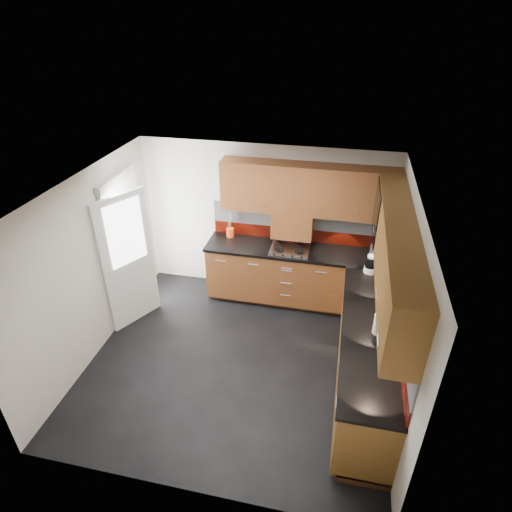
% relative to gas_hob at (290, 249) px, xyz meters
% --- Properties ---
extents(room, '(4.00, 3.80, 2.64)m').
position_rel_gas_hob_xyz_m(room, '(-0.45, -1.47, 0.54)').
color(room, black).
extents(base_cabinets, '(2.70, 3.20, 0.95)m').
position_rel_gas_hob_xyz_m(base_cabinets, '(0.62, -0.75, -0.52)').
color(base_cabinets, brown).
rests_on(base_cabinets, room).
extents(countertop, '(2.72, 3.22, 0.04)m').
position_rel_gas_hob_xyz_m(countertop, '(0.60, -0.77, -0.03)').
color(countertop, black).
rests_on(countertop, base_cabinets).
extents(backsplash, '(2.70, 3.20, 0.54)m').
position_rel_gas_hob_xyz_m(backsplash, '(0.83, -0.54, 0.26)').
color(backsplash, maroon).
rests_on(backsplash, countertop).
extents(upper_cabinets, '(2.50, 3.20, 0.72)m').
position_rel_gas_hob_xyz_m(upper_cabinets, '(0.78, -0.69, 0.88)').
color(upper_cabinets, brown).
rests_on(upper_cabinets, room).
extents(extractor_hood, '(0.60, 0.33, 0.40)m').
position_rel_gas_hob_xyz_m(extractor_hood, '(-0.00, 0.17, 0.33)').
color(extractor_hood, brown).
rests_on(extractor_hood, room).
extents(glass_cabinet, '(0.32, 0.80, 0.66)m').
position_rel_gas_hob_xyz_m(glass_cabinet, '(1.26, -0.40, 0.91)').
color(glass_cabinet, black).
rests_on(glass_cabinet, room).
extents(back_door, '(0.42, 1.19, 2.04)m').
position_rel_gas_hob_xyz_m(back_door, '(-2.23, -0.72, 0.08)').
color(back_door, white).
rests_on(back_door, room).
extents(gas_hob, '(0.57, 0.50, 0.04)m').
position_rel_gas_hob_xyz_m(gas_hob, '(0.00, 0.00, 0.00)').
color(gas_hob, silver).
rests_on(gas_hob, countertop).
extents(utensil_pot, '(0.12, 0.12, 0.42)m').
position_rel_gas_hob_xyz_m(utensil_pot, '(-0.97, 0.21, 0.08)').
color(utensil_pot, '#ED4816').
rests_on(utensil_pot, countertop).
extents(toaster, '(0.31, 0.26, 0.19)m').
position_rel_gas_hob_xyz_m(toaster, '(1.30, 0.09, 0.08)').
color(toaster, silver).
rests_on(toaster, countertop).
extents(food_processor, '(0.16, 0.16, 0.27)m').
position_rel_gas_hob_xyz_m(food_processor, '(1.15, -0.39, 0.11)').
color(food_processor, white).
rests_on(food_processor, countertop).
extents(paper_towel, '(0.15, 0.15, 0.25)m').
position_rel_gas_hob_xyz_m(paper_towel, '(1.22, -1.64, 0.11)').
color(paper_towel, white).
rests_on(paper_towel, countertop).
extents(orange_cloth, '(0.18, 0.17, 0.02)m').
position_rel_gas_hob_xyz_m(orange_cloth, '(1.15, -0.39, -0.01)').
color(orange_cloth, orange).
rests_on(orange_cloth, countertop).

